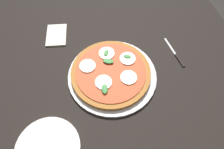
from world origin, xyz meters
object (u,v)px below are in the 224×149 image
(serving_tray, at_px, (112,75))
(plate_white, at_px, (48,149))
(dining_table, at_px, (120,84))
(napkin, at_px, (57,35))
(pizza, at_px, (111,72))
(knife, at_px, (176,56))

(serving_tray, distance_m, plate_white, 0.37)
(dining_table, bearing_deg, napkin, 38.73)
(plate_white, relative_size, napkin, 1.70)
(pizza, bearing_deg, napkin, 34.07)
(dining_table, relative_size, pizza, 3.85)
(napkin, distance_m, knife, 0.55)
(dining_table, relative_size, napkin, 9.56)
(dining_table, height_order, pizza, pizza)
(knife, bearing_deg, napkin, 62.47)
(plate_white, xyz_separation_m, knife, (0.25, -0.59, -0.00))
(pizza, height_order, knife, pizza)
(pizza, distance_m, plate_white, 0.36)
(serving_tray, bearing_deg, knife, -85.38)
(dining_table, distance_m, knife, 0.28)
(plate_white, xyz_separation_m, napkin, (0.51, -0.10, -0.00))
(serving_tray, distance_m, pizza, 0.02)
(napkin, bearing_deg, serving_tray, -145.62)
(plate_white, bearing_deg, pizza, -50.98)
(dining_table, distance_m, serving_tray, 0.10)
(plate_white, height_order, napkin, plate_white)
(dining_table, xyz_separation_m, knife, (0.03, -0.26, 0.09))
(serving_tray, bearing_deg, dining_table, -95.83)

